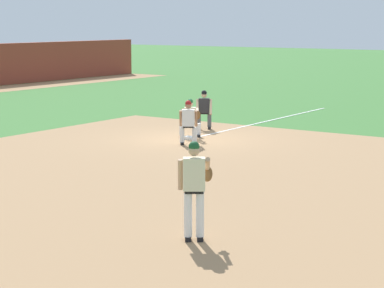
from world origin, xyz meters
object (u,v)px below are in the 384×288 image
first_baseman (191,116)px  first_base_bag (189,138)px  baseball (180,185)px  baserunner (188,121)px  umpire (204,108)px  pitcher (195,184)px

first_baseman → first_base_bag: bearing=-151.6°
baseball → baserunner: 6.27m
umpire → first_base_bag: bearing=-158.6°
baserunner → umpire: 3.59m
first_base_bag → first_baseman: 0.80m
pitcher → baserunner: bearing=35.0°
pitcher → first_base_bag: bearing=34.8°
first_base_bag → baseball: bearing=-147.5°
first_base_bag → umpire: 2.54m
first_base_bag → first_baseman: first_baseman is taller
first_base_bag → pitcher: 11.99m
first_base_bag → first_baseman: size_ratio=0.28×
pitcher → baserunner: pitcher is taller
pitcher → baserunner: (8.82, 6.19, -0.27)m
baseball → baserunner: (5.26, 3.34, 0.76)m
baseball → pitcher: bearing=-141.4°
first_base_bag → baseball: first_base_bag is taller
pitcher → first_baseman: 12.37m
first_base_bag → baserunner: 1.39m
baserunner → umpire: (3.26, 1.52, 0.00)m
baseball → pitcher: 4.67m
first_base_bag → baseball: (-6.25, -3.98, -0.01)m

